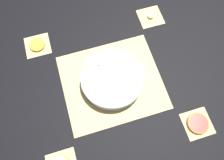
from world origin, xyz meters
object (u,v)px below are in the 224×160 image
at_px(orange_slice_whole, 37,45).
at_px(grapefruit_slice, 198,123).
at_px(fruit_salad_bowl, 112,79).
at_px(banana_coin_single, 151,16).

relative_size(orange_slice_whole, grapefruit_slice, 0.80).
height_order(fruit_salad_bowl, grapefruit_slice, fruit_salad_bowl).
xyz_separation_m(fruit_salad_bowl, banana_coin_single, (0.31, 0.30, -0.03)).
bearing_deg(fruit_salad_bowl, grapefruit_slice, -44.36).
bearing_deg(banana_coin_single, fruit_salad_bowl, -135.64).
distance_m(orange_slice_whole, banana_coin_single, 0.62).
bearing_deg(grapefruit_slice, orange_slice_whole, 135.68).
relative_size(fruit_salad_bowl, grapefruit_slice, 3.00).
height_order(fruit_salad_bowl, orange_slice_whole, fruit_salad_bowl).
bearing_deg(banana_coin_single, orange_slice_whole, 180.00).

